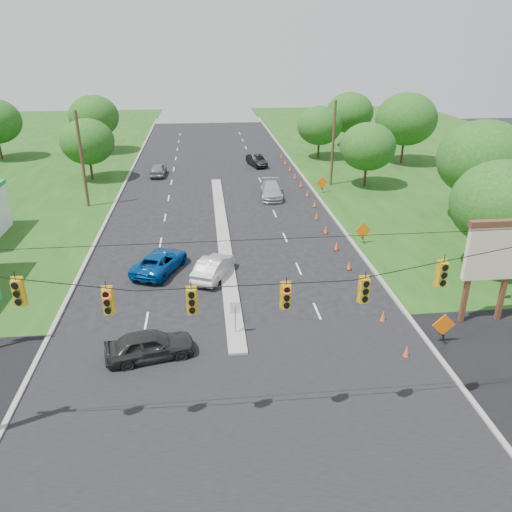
{
  "coord_description": "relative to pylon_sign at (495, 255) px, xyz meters",
  "views": [
    {
      "loc": [
        -1.37,
        -17.23,
        14.95
      ],
      "look_at": [
        1.57,
        10.22,
        2.8
      ],
      "focal_mm": 35.0,
      "sensor_mm": 36.0,
      "label": 1
    }
  ],
  "objects": [
    {
      "name": "black_sedan",
      "position": [
        -18.75,
        -1.86,
        -3.24
      ],
      "size": [
        4.72,
        2.67,
        1.51
      ],
      "primitive_type": "imported",
      "rotation": [
        0.0,
        0.0,
        1.78
      ],
      "color": "#242424",
      "rests_on": "ground"
    },
    {
      "name": "cone_7",
      "position": [
        -5.24,
        21.3,
        -3.65
      ],
      "size": [
        0.32,
        0.32,
        0.7
      ],
      "primitive_type": "cone",
      "color": "#FF5522",
      "rests_on": "ground"
    },
    {
      "name": "tree_11",
      "position": [
        5.69,
        48.8,
        0.96
      ],
      "size": [
        6.72,
        6.72,
        7.84
      ],
      "color": "black",
      "rests_on": "ground"
    },
    {
      "name": "utility_pole_far_left",
      "position": [
        -26.81,
        23.8,
        0.5
      ],
      "size": [
        0.28,
        0.28,
        9.0
      ],
      "primitive_type": "cylinder",
      "color": "#422D1C",
      "rests_on": "ground"
    },
    {
      "name": "dark_car_receding",
      "position": [
        -8.97,
        38.46,
        -3.29
      ],
      "size": [
        2.49,
        4.52,
        1.41
      ],
      "primitive_type": "imported",
      "rotation": [
        0.0,
        0.0,
        0.24
      ],
      "color": "black",
      "rests_on": "ground"
    },
    {
      "name": "work_sign_0",
      "position": [
        -3.51,
        -2.2,
        -2.91
      ],
      "size": [
        1.27,
        0.58,
        1.37
      ],
      "color": "black",
      "rests_on": "ground"
    },
    {
      "name": "cone_4",
      "position": [
        -5.84,
        10.8,
        -3.65
      ],
      "size": [
        0.32,
        0.32,
        0.7
      ],
      "primitive_type": "cone",
      "color": "#FF5522",
      "rests_on": "ground"
    },
    {
      "name": "cone_10",
      "position": [
        -5.24,
        31.8,
        -3.65
      ],
      "size": [
        0.32,
        0.32,
        0.7
      ],
      "primitive_type": "cone",
      "color": "#FF5522",
      "rests_on": "ground"
    },
    {
      "name": "curb_left",
      "position": [
        -24.41,
        23.8,
        -4.0
      ],
      "size": [
        0.25,
        110.0,
        0.16
      ],
      "primitive_type": "cube",
      "color": "gray",
      "rests_on": "ground"
    },
    {
      "name": "pylon_sign",
      "position": [
        0.0,
        0.0,
        0.0
      ],
      "size": [
        5.9,
        2.3,
        6.12
      ],
      "color": "#59331E",
      "rests_on": "ground"
    },
    {
      "name": "cone_8",
      "position": [
        -5.24,
        24.8,
        -3.65
      ],
      "size": [
        0.32,
        0.32,
        0.7
      ],
      "primitive_type": "cone",
      "color": "#FF5522",
      "rests_on": "ground"
    },
    {
      "name": "tree_8",
      "position": [
        7.69,
        15.8,
        1.58
      ],
      "size": [
        7.56,
        7.56,
        8.82
      ],
      "color": "black",
      "rests_on": "ground"
    },
    {
      "name": "tree_7",
      "position": [
        3.69,
        5.8,
        0.96
      ],
      "size": [
        6.72,
        6.72,
        7.84
      ],
      "color": "black",
      "rests_on": "ground"
    },
    {
      "name": "tree_10",
      "position": [
        9.69,
        37.8,
        1.58
      ],
      "size": [
        7.56,
        7.56,
        8.82
      ],
      "color": "black",
      "rests_on": "ground"
    },
    {
      "name": "white_sedan",
      "position": [
        -15.28,
        7.15,
        -3.27
      ],
      "size": [
        3.2,
        4.7,
        1.47
      ],
      "primitive_type": "imported",
      "rotation": [
        0.0,
        0.0,
        2.73
      ],
      "color": "beige",
      "rests_on": "ground"
    },
    {
      "name": "cone_12",
      "position": [
        -5.24,
        38.8,
        -3.65
      ],
      "size": [
        0.32,
        0.32,
        0.7
      ],
      "primitive_type": "cone",
      "color": "#FF5522",
      "rests_on": "ground"
    },
    {
      "name": "median",
      "position": [
        -14.31,
        14.8,
        -4.0
      ],
      "size": [
        1.0,
        34.0,
        0.18
      ],
      "primitive_type": "cube",
      "color": "gray",
      "rests_on": "ground"
    },
    {
      "name": "silver_car_oncoming",
      "position": [
        -20.96,
        34.93,
        -3.27
      ],
      "size": [
        1.93,
        4.35,
        1.45
      ],
      "primitive_type": "imported",
      "rotation": [
        0.0,
        0.0,
        3.09
      ],
      "color": "gray",
      "rests_on": "ground"
    },
    {
      "name": "cone_3",
      "position": [
        -5.84,
        7.3,
        -3.65
      ],
      "size": [
        0.32,
        0.32,
        0.7
      ],
      "primitive_type": "cone",
      "color": "#FF5522",
      "rests_on": "ground"
    },
    {
      "name": "silver_car_far",
      "position": [
        -8.91,
        25.01,
        -3.25
      ],
      "size": [
        2.47,
        5.29,
        1.49
      ],
      "primitive_type": "imported",
      "rotation": [
        0.0,
        0.0,
        -0.08
      ],
      "color": "#A2A2A6",
      "rests_on": "ground"
    },
    {
      "name": "cone_6",
      "position": [
        -5.84,
        17.8,
        -3.65
      ],
      "size": [
        0.32,
        0.32,
        0.7
      ],
      "primitive_type": "cone",
      "color": "#FF5522",
      "rests_on": "ground"
    },
    {
      "name": "cone_9",
      "position": [
        -5.24,
        28.3,
        -3.65
      ],
      "size": [
        0.32,
        0.32,
        0.7
      ],
      "primitive_type": "cone",
      "color": "#FF5522",
      "rests_on": "ground"
    },
    {
      "name": "work_sign_2",
      "position": [
        -3.51,
        25.8,
        -2.91
      ],
      "size": [
        1.27,
        0.58,
        1.37
      ],
      "color": "black",
      "rests_on": "ground"
    },
    {
      "name": "tree_9",
      "position": [
        1.69,
        27.8,
        0.34
      ],
      "size": [
        5.88,
        5.88,
        6.86
      ],
      "color": "black",
      "rests_on": "ground"
    },
    {
      "name": "cone_1",
      "position": [
        -5.84,
        0.3,
        -3.65
      ],
      "size": [
        0.32,
        0.32,
        0.7
      ],
      "primitive_type": "cone",
      "color": "#FF5522",
      "rests_on": "ground"
    },
    {
      "name": "tree_6",
      "position": [
        -30.31,
        48.8,
        0.96
      ],
      "size": [
        6.72,
        6.72,
        7.84
      ],
      "color": "black",
      "rests_on": "ground"
    },
    {
      "name": "cone_13",
      "position": [
        -5.24,
        42.3,
        -3.65
      ],
      "size": [
        0.32,
        0.32,
        0.7
      ],
      "primitive_type": "cone",
      "color": "#FF5522",
      "rests_on": "ground"
    },
    {
      "name": "cone_11",
      "position": [
        -5.24,
        35.3,
        -3.65
      ],
      "size": [
        0.32,
        0.32,
        0.7
      ],
      "primitive_type": "cone",
      "color": "#FF5522",
      "rests_on": "ground"
    },
    {
      "name": "cone_5",
      "position": [
        -5.84,
        14.3,
        -3.65
      ],
      "size": [
        0.32,
        0.32,
        0.7
      ],
      "primitive_type": "cone",
      "color": "#FF5522",
      "rests_on": "ground"
    },
    {
      "name": "cross_street",
      "position": [
        -14.31,
        -6.2,
        -4.0
      ],
      "size": [
        160.0,
        14.0,
        0.02
      ],
      "primitive_type": "cube",
      "color": "black",
      "rests_on": "ground"
    },
    {
      "name": "ground",
      "position": [
        -14.31,
        -6.2,
        -4.0
      ],
      "size": [
        160.0,
        160.0,
        0.0
      ],
      "primitive_type": "plane",
      "color": "black",
      "rests_on": "ground"
    },
    {
      "name": "signal_span",
      "position": [
        -14.37,
        -7.2,
        0.97
      ],
      "size": [
        25.6,
        0.32,
        9.0
      ],
      "color": "#422D1C",
      "rests_on": "ground"
    },
    {
      "name": "tree_5",
      "position": [
        -28.31,
        33.8,
        0.34
      ],
      "size": [
        5.88,
        5.88,
        6.86
      ],
      "color": "black",
      "rests_on": "ground"
    },
    {
      "name": "tree_12",
      "position": [
        -0.31,
        41.8,
        0.34
      ],
      "size": [
        5.88,
        5.88,
        6.86
      ],
      "color": "black",
      "rests_on": "ground"
    },
    {
      "name": "cone_0",
      "position": [
        -5.84,
        -3.2,
        -3.65
      ],
      "size": [
        0.32,
        0.32,
        0.7
      ],
      "primitive_type": "cone",
      "color": "#FF5522",
      "rests_on": "ground"
    },
    {
      "name": "curb_right",
      "position": [
        -4.21,
        23.8,
        -4.0
      ],
      "size": [
        0.25,
        110.0,
        0.16
      ],
      "primitive_type": "cube",
      "color": "gray",
      "rests_on": "ground"
    },
    {
      "name": "work_sign_1",
      "position": [
        -3.51,
        11.8,
        -2.91
      ],
      "size": [
        1.27,
        0.58,
        1.37
      ],
      "color": "black",
      "rests_on": "ground"
    },
    {
      "name": "median_sign",
      "position": [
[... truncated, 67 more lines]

